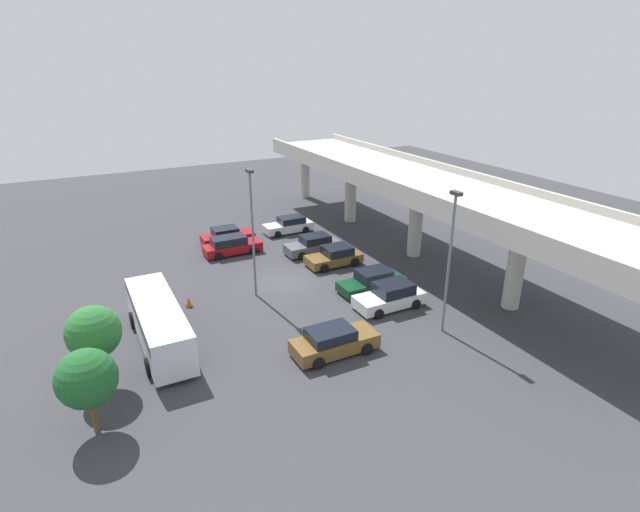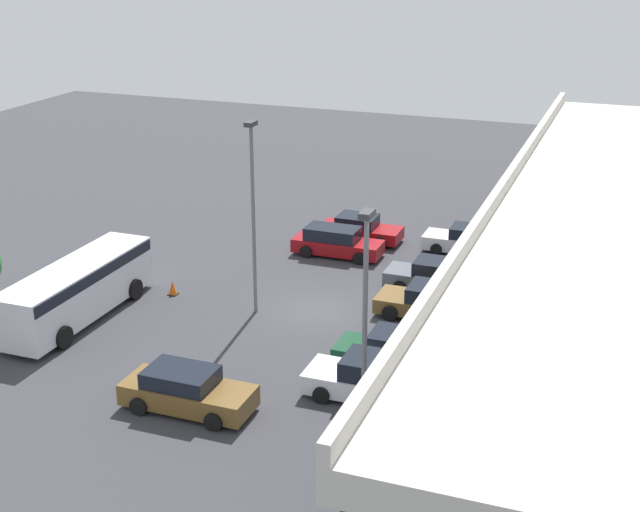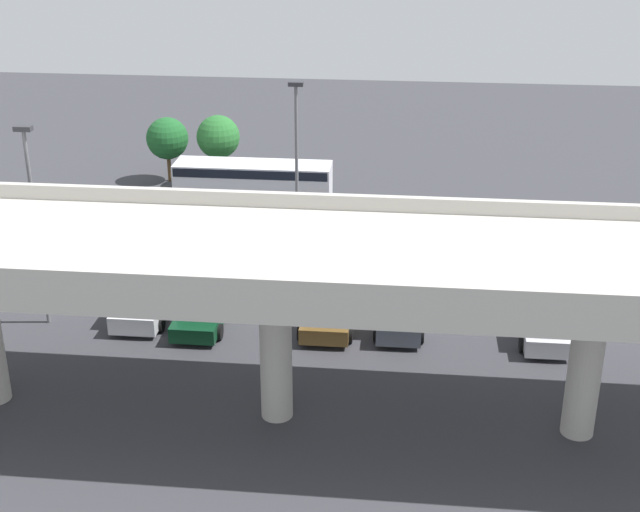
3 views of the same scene
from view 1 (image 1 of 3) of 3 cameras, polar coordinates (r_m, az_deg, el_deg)
ground_plane at (r=36.66m, az=-4.04°, el=-2.96°), size 88.99×88.99×0.00m
highway_overpass at (r=40.46m, az=11.17°, el=7.69°), size 42.65×7.65×7.04m
parked_car_0 at (r=44.60m, az=-10.58°, el=2.28°), size 2.09×4.53×1.46m
parked_car_1 at (r=42.06m, az=-10.09°, el=1.19°), size 1.99×4.75×1.54m
parked_car_2 at (r=41.55m, az=-0.78°, el=1.27°), size 2.07×4.61×1.57m
parked_car_3 at (r=39.26m, az=1.68°, el=-0.04°), size 2.25×4.37×1.51m
parked_car_4 at (r=35.16m, az=6.01°, el=-2.89°), size 2.14×4.85×1.53m
parked_car_5 at (r=33.03m, az=8.04°, el=-4.57°), size 2.23×4.65×1.66m
parked_car_6 at (r=27.90m, az=1.57°, el=-9.72°), size 2.17×4.84×1.57m
parked_car_7 at (r=46.72m, az=-3.59°, el=3.54°), size 2.03×4.56×1.48m
shuttle_bus at (r=29.74m, az=-17.98°, el=-7.02°), size 8.93×2.56×2.54m
lamp_post_near_aisle at (r=32.96m, az=-7.73°, el=3.51°), size 0.70×0.35×8.78m
lamp_post_mid_lot at (r=29.11m, az=14.64°, el=0.28°), size 0.70×0.35×8.60m
tree_front_left at (r=26.48m, az=-24.48°, el=-7.96°), size 2.61×2.61×4.38m
tree_front_centre at (r=23.79m, az=-25.12°, el=-12.59°), size 2.58×2.58×4.02m
traffic_cone at (r=34.03m, az=-14.75°, el=-5.12°), size 0.44×0.44×0.70m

